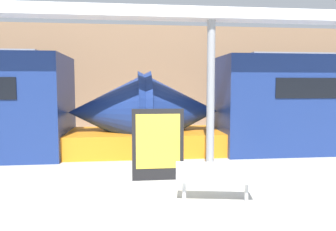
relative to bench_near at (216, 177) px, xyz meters
name	(u,v)px	position (x,y,z in m)	size (l,w,h in m)	color
ground_plane	(205,208)	(-0.26, -0.29, -0.47)	(60.00, 60.00, 0.00)	#B2AFA8
station_wall	(158,79)	(-0.26, 9.95, 2.03)	(56.00, 0.20, 5.00)	#937051
bench_near	(216,177)	(0.00, 0.00, 0.00)	(1.51, 0.70, 0.79)	silver
poster_board	(158,144)	(-0.94, 1.56, 0.36)	(1.18, 0.07, 1.64)	black
support_column_near	(211,95)	(0.55, 2.66, 1.45)	(0.21, 0.21, 3.85)	gray
canopy_beam	(212,14)	(0.55, 2.66, 3.52)	(28.00, 0.60, 0.28)	silver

